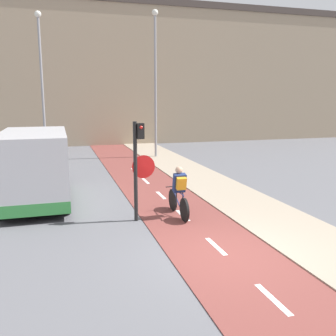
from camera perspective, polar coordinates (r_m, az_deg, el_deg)
The scene contains 9 objects.
ground_plane at distance 8.82m, azimuth 8.64°, elevation -13.02°, with size 120.00×120.00×0.00m, color #5B5B60.
bike_lane at distance 8.82m, azimuth 8.63°, elevation -12.95°, with size 2.53×60.00×0.02m.
sidewalk_strip at distance 10.04m, azimuth 21.73°, elevation -10.53°, with size 2.40×60.00×0.05m.
building_row_background at distance 31.17m, azimuth -10.21°, elevation 13.93°, with size 60.00×5.20×10.82m.
traffic_light_pole at distance 10.65m, azimuth -4.54°, elevation 1.26°, with size 0.67×0.25×2.88m.
street_lamp_far at distance 22.57m, azimuth -18.73°, elevation 13.51°, with size 0.36×0.36×8.17m.
street_lamp_sidewalk at distance 22.50m, azimuth -1.94°, elevation 14.46°, with size 0.36×0.36×8.48m.
cyclist_near at distance 11.21m, azimuth 1.69°, elevation -3.84°, with size 0.46×1.84×1.53m.
van at distance 13.29m, azimuth -19.57°, elevation -0.08°, with size 2.08×4.71×2.43m.
Camera 1 is at (-3.49, -7.30, 3.51)m, focal length 40.00 mm.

